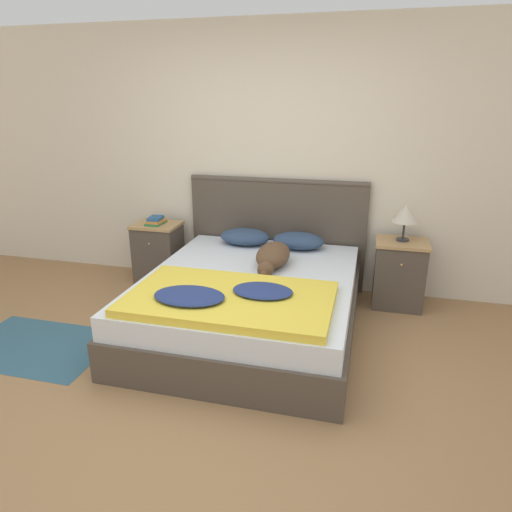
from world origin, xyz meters
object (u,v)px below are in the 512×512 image
Objects in this scene: pillow_right at (299,241)px; nightstand_right at (399,274)px; nightstand_left at (159,253)px; book_stack at (156,221)px; pillow_left at (245,237)px; dog at (273,256)px; bed at (250,303)px; table_lamp at (405,214)px.

nightstand_right is at bearing 0.19° from pillow_right.
nightstand_left is 1.50m from pillow_right.
pillow_left is at bearing 0.59° from book_stack.
dog is 3.09× the size of book_stack.
nightstand_right is 0.89× the size of dog.
pillow_left is 2.12× the size of book_stack.
bed is at bearing -116.02° from dog.
pillow_left is at bearing 126.75° from dog.
pillow_right is 1.48m from book_stack.
table_lamp reaches higher than dog.
table_lamp is at bearing 1.32° from pillow_right.
table_lamp is at bearing 0.74° from book_stack.
pillow_right is (0.27, 0.80, 0.32)m from bed.
pillow_left is 0.69× the size of dog.
bed is 1.59m from table_lamp.
book_stack is (-1.21, 0.79, 0.43)m from bed.
dog is at bearing -21.30° from book_stack.
nightstand_right is 2.44m from book_stack.
nightstand_left is at bearing 179.88° from pillow_right.
pillow_left is at bearing -0.19° from nightstand_left.
book_stack is at bearing -179.70° from nightstand_right.
pillow_right is 1.00m from table_lamp.
pillow_right is 2.12× the size of book_stack.
bed is at bearing -146.44° from nightstand_right.
book_stack is at bearing 146.79° from bed.
pillow_left is at bearing -179.16° from table_lamp.
pillow_right is at bearing -0.12° from nightstand_left.
nightstand_left is 0.35m from book_stack.
dog reaches higher than bed.
pillow_left is 1.00× the size of pillow_right.
nightstand_left is (-1.21, 0.80, 0.08)m from bed.
book_stack reaches higher than nightstand_right.
pillow_left is at bearing 108.37° from bed.
nightstand_right is at bearing 0.12° from pillow_left.
table_lamp is at bearing 90.00° from nightstand_right.
table_lamp is at bearing 0.44° from nightstand_left.
nightstand_left is 1.00× the size of nightstand_right.
table_lamp is (1.21, 0.82, 0.64)m from bed.
nightstand_right is 1.30× the size of pillow_right.
bed is 4.17× the size of pillow_right.
table_lamp reaches higher than nightstand_right.
bed is at bearing -33.56° from nightstand_left.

